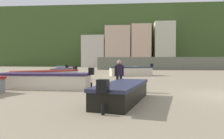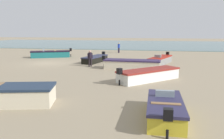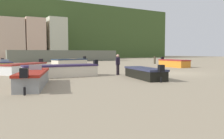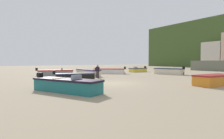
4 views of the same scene
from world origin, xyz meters
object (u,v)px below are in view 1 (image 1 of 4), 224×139
object	(u,v)px
boat_yellow_1	(62,71)
boat_cream_6	(44,81)
boat_white_4	(46,75)
beach_walker_distant	(119,73)
boat_cream_3	(131,71)
boat_black_2	(122,92)

from	to	relation	value
boat_yellow_1	boat_cream_6	bearing A→B (deg)	101.93
boat_white_4	beach_walker_distant	bearing A→B (deg)	-177.99
boat_white_4	boat_cream_6	world-z (taller)	boat_cream_6
boat_cream_3	beach_walker_distant	distance (m)	12.53
boat_cream_6	beach_walker_distant	world-z (taller)	beach_walker_distant
boat_black_2	boat_cream_3	bearing A→B (deg)	101.55
boat_black_2	beach_walker_distant	xyz separation A→B (m)	(-0.29, 3.01, 0.58)
boat_white_4	boat_cream_6	distance (m)	5.09
boat_cream_3	beach_walker_distant	size ratio (longest dim) A/B	2.95
boat_cream_3	beach_walker_distant	xyz separation A→B (m)	(-0.49, -12.51, 0.47)
boat_black_2	beach_walker_distant	distance (m)	3.08
boat_black_2	beach_walker_distant	world-z (taller)	beach_walker_distant
boat_black_2	boat_cream_6	bearing A→B (deg)	152.69
boat_yellow_1	boat_black_2	distance (m)	17.49
boat_black_2	boat_cream_3	world-z (taller)	boat_cream_3
boat_cream_6	beach_walker_distant	xyz separation A→B (m)	(4.31, -0.80, 0.50)
boat_black_2	boat_cream_6	size ratio (longest dim) A/B	0.82
boat_cream_3	boat_white_4	world-z (taller)	boat_cream_3
beach_walker_distant	boat_cream_6	bearing A→B (deg)	-38.59
boat_white_4	boat_yellow_1	bearing A→B (deg)	-37.67
boat_yellow_1	boat_cream_6	world-z (taller)	boat_cream_6
boat_white_4	boat_cream_6	xyz separation A→B (m)	(1.76, -4.77, 0.02)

